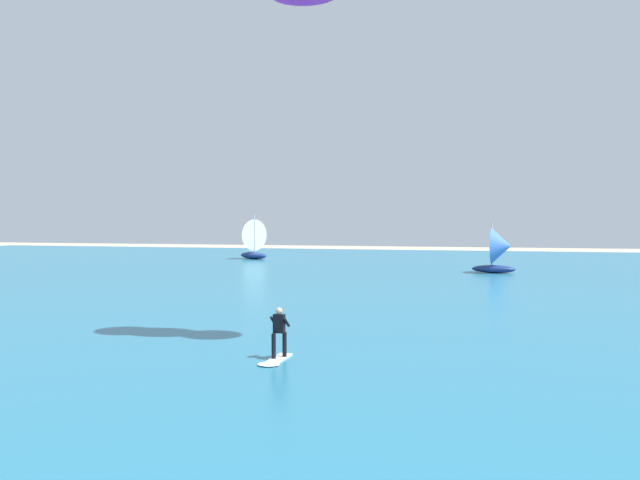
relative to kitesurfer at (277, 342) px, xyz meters
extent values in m
cube|color=#236B89|center=(1.20, 33.71, -0.65)|extent=(160.00, 90.00, 0.10)
cube|color=white|center=(0.01, 0.19, -0.58)|extent=(0.48, 1.41, 0.05)
cylinder|color=black|center=(-0.12, 0.02, -0.15)|extent=(0.14, 0.14, 0.80)
cylinder|color=black|center=(0.13, 0.37, -0.15)|extent=(0.14, 0.14, 0.80)
cube|color=black|center=(0.01, 0.19, 0.55)|extent=(0.37, 0.23, 0.60)
sphere|color=tan|center=(0.01, 0.19, 0.96)|extent=(0.22, 0.22, 0.22)
cylinder|color=black|center=(-0.21, 0.28, 0.60)|extent=(0.11, 0.50, 0.39)
cylinder|color=black|center=(0.23, 0.26, 0.60)|extent=(0.11, 0.50, 0.39)
ellipsoid|color=white|center=(-0.02, -0.76, -0.56)|extent=(0.72, 0.62, 0.08)
ellipsoid|color=navy|center=(-19.99, 50.41, -0.19)|extent=(4.58, 3.56, 0.83)
cylinder|color=silver|center=(-19.82, 50.31, 2.44)|extent=(0.14, 0.14, 4.42)
cone|color=silver|center=(-20.65, 50.80, 2.21)|extent=(3.56, 4.18, 3.71)
ellipsoid|color=navy|center=(7.12, 36.84, -0.26)|extent=(3.79, 1.70, 0.69)
cylinder|color=silver|center=(6.95, 36.86, 1.91)|extent=(0.11, 0.11, 3.66)
cone|color=#3F72CC|center=(7.75, 36.76, 1.73)|extent=(1.97, 3.25, 3.07)
camera|label=1|loc=(6.41, -18.91, 3.84)|focal=35.24mm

